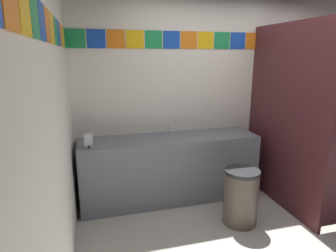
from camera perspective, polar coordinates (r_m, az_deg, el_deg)
name	(u,v)px	position (r m, az deg, el deg)	size (l,w,h in m)	color
ground_plane	(280,246)	(3.22, 21.47, -21.48)	(8.52, 8.52, 0.00)	#B2ADA3
wall_back	(219,86)	(3.99, 10.09, 7.83)	(3.87, 0.09, 2.80)	silver
wall_side	(49,118)	(2.11, -22.70, 1.58)	(0.09, 3.01, 2.80)	silver
vanity_counter	(170,168)	(3.68, 0.36, -8.36)	(2.22, 0.56, 0.82)	slate
faucet_center	(168,131)	(3.61, 0.00, -1.08)	(0.04, 0.10, 0.14)	silver
soap_dispenser	(89,141)	(3.25, -15.63, -2.85)	(0.09, 0.09, 0.16)	#B7BABF
stall_divider	(311,122)	(3.56, 26.80, 0.72)	(0.92, 1.45, 2.18)	#471E23
toilet	(300,164)	(4.52, 24.99, -6.91)	(0.39, 0.49, 0.74)	white
trash_bin	(241,197)	(3.30, 14.37, -13.52)	(0.38, 0.38, 0.63)	brown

